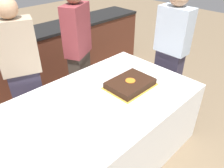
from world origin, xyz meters
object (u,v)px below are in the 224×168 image
person_cutting_cake (79,52)px  person_standing_back (23,74)px  plate_stack (60,108)px  person_seated_right (171,53)px  cake (130,84)px

person_cutting_cake → person_standing_back: person_cutting_cake is taller
plate_stack → person_seated_right: person_seated_right is taller
cake → person_seated_right: (0.81, 0.05, 0.07)m
person_cutting_cake → cake: bearing=62.3°
person_seated_right → person_standing_back: person_seated_right is taller
person_standing_back → person_seated_right: bearing=172.6°
person_cutting_cake → person_seated_right: person_cutting_cake is taller
person_standing_back → cake: bearing=150.6°
cake → person_standing_back: bearing=130.2°
cake → person_standing_back: person_standing_back is taller
cake → plate_stack: 0.75m
cake → person_standing_back: (-0.72, 0.86, 0.06)m
plate_stack → cake: bearing=-12.5°
cake → plate_stack: size_ratio=2.11×
plate_stack → person_cutting_cake: person_cutting_cake is taller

